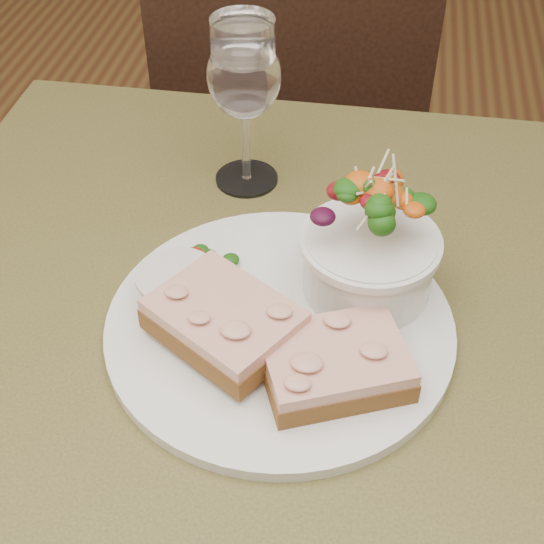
% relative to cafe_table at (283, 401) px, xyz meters
% --- Properties ---
extents(cafe_table, '(0.80, 0.80, 0.75)m').
position_rel_cafe_table_xyz_m(cafe_table, '(0.00, 0.00, 0.00)').
color(cafe_table, '#3E361A').
rests_on(cafe_table, ground).
extents(chair_far, '(0.51, 0.51, 0.90)m').
position_rel_cafe_table_xyz_m(chair_far, '(-0.11, 0.72, -0.36)').
color(chair_far, black).
rests_on(chair_far, ground).
extents(dinner_plate, '(0.31, 0.31, 0.01)m').
position_rel_cafe_table_xyz_m(dinner_plate, '(-0.00, 0.00, 0.11)').
color(dinner_plate, white).
rests_on(dinner_plate, cafe_table).
extents(sandwich_front, '(0.14, 0.12, 0.03)m').
position_rel_cafe_table_xyz_m(sandwich_front, '(0.05, -0.05, 0.13)').
color(sandwich_front, '#4D2D14').
rests_on(sandwich_front, dinner_plate).
extents(sandwich_back, '(0.15, 0.14, 0.03)m').
position_rel_cafe_table_xyz_m(sandwich_back, '(-0.05, -0.03, 0.14)').
color(sandwich_back, '#4D2D14').
rests_on(sandwich_back, dinner_plate).
extents(ramekin, '(0.07, 0.07, 0.04)m').
position_rel_cafe_table_xyz_m(ramekin, '(-0.10, 0.01, 0.13)').
color(ramekin, silver).
rests_on(ramekin, dinner_plate).
extents(salad_bowl, '(0.12, 0.12, 0.13)m').
position_rel_cafe_table_xyz_m(salad_bowl, '(0.07, 0.06, 0.17)').
color(salad_bowl, white).
rests_on(salad_bowl, dinner_plate).
extents(garnish, '(0.05, 0.04, 0.02)m').
position_rel_cafe_table_xyz_m(garnish, '(-0.09, 0.07, 0.12)').
color(garnish, '#103409').
rests_on(garnish, dinner_plate).
extents(wine_glass, '(0.08, 0.08, 0.18)m').
position_rel_cafe_table_xyz_m(wine_glass, '(-0.08, 0.22, 0.22)').
color(wine_glass, white).
rests_on(wine_glass, cafe_table).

